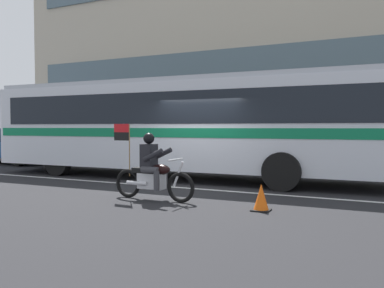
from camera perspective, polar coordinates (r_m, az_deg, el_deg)
The scene contains 9 objects.
ground_plane at distance 11.58m, azimuth 1.11°, elevation -5.99°, with size 60.00×60.00×0.00m, color black.
sidewalk_curb at distance 16.32m, azimuth 8.56°, elevation -3.29°, with size 28.00×3.80×0.15m, color #B7B2A8.
lane_center_stripe at distance 11.05m, azimuth -0.19°, elevation -6.38°, with size 26.60×0.14×0.01m, color silver.
office_building_facade at distance 19.08m, azimuth 10.80°, elevation 17.29°, with size 28.00×0.89×13.19m.
transit_bus at distance 13.11m, azimuth -1.95°, elevation 3.26°, with size 13.47×2.92×3.22m.
motorcycle_with_rider at distance 9.28m, azimuth -5.72°, elevation -3.96°, with size 2.20×0.64×1.78m.
parked_hatchback_downstreet at distance 20.42m, azimuth -24.77°, elevation -0.16°, with size 4.76×1.98×1.64m.
fire_hydrant at distance 15.84m, azimuth 4.01°, elevation -1.83°, with size 0.22×0.30×0.75m.
traffic_cone at distance 8.23m, azimuth 9.90°, elevation -7.67°, with size 0.36×0.36×0.55m.
Camera 1 is at (4.75, -10.43, 1.70)m, focal length 37.14 mm.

